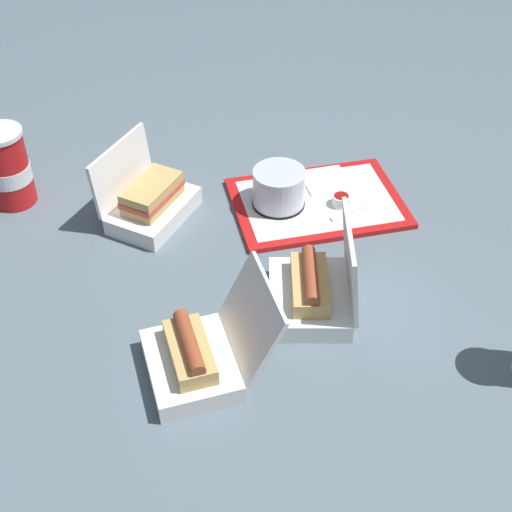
% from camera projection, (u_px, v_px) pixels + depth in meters
% --- Properties ---
extents(ground_plane, '(3.20, 3.20, 0.00)m').
position_uv_depth(ground_plane, '(239.00, 281.00, 1.40)').
color(ground_plane, slate).
extents(food_tray, '(0.38, 0.28, 0.01)m').
position_uv_depth(food_tray, '(317.00, 203.00, 1.58)').
color(food_tray, red).
rests_on(food_tray, ground_plane).
extents(cake_container, '(0.12, 0.12, 0.09)m').
position_uv_depth(cake_container, '(279.00, 189.00, 1.54)').
color(cake_container, black).
rests_on(cake_container, food_tray).
extents(ketchup_cup, '(0.04, 0.04, 0.02)m').
position_uv_depth(ketchup_cup, '(341.00, 200.00, 1.56)').
color(ketchup_cup, white).
rests_on(ketchup_cup, food_tray).
extents(napkin_stack, '(0.10, 0.10, 0.00)m').
position_uv_depth(napkin_stack, '(326.00, 180.00, 1.63)').
color(napkin_stack, white).
rests_on(napkin_stack, food_tray).
extents(plastic_fork, '(0.11, 0.04, 0.00)m').
position_uv_depth(plastic_fork, '(351.00, 211.00, 1.55)').
color(plastic_fork, white).
rests_on(plastic_fork, food_tray).
extents(clamshell_hotdog_corner, '(0.22, 0.18, 0.17)m').
position_uv_depth(clamshell_hotdog_corner, '(198.00, 356.00, 1.20)').
color(clamshell_hotdog_corner, white).
rests_on(clamshell_hotdog_corner, ground_plane).
extents(clamshell_sandwich_center, '(0.24, 0.24, 0.17)m').
position_uv_depth(clamshell_sandwich_center, '(150.00, 201.00, 1.53)').
color(clamshell_sandwich_center, white).
rests_on(clamshell_sandwich_center, ground_plane).
extents(clamshell_hotdog_back, '(0.20, 0.23, 0.19)m').
position_uv_depth(clamshell_hotdog_back, '(314.00, 290.00, 1.32)').
color(clamshell_hotdog_back, white).
rests_on(clamshell_hotdog_back, ground_plane).
extents(soda_cup_center, '(0.10, 0.10, 0.24)m').
position_uv_depth(soda_cup_center, '(7.00, 168.00, 1.54)').
color(soda_cup_center, red).
rests_on(soda_cup_center, ground_plane).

